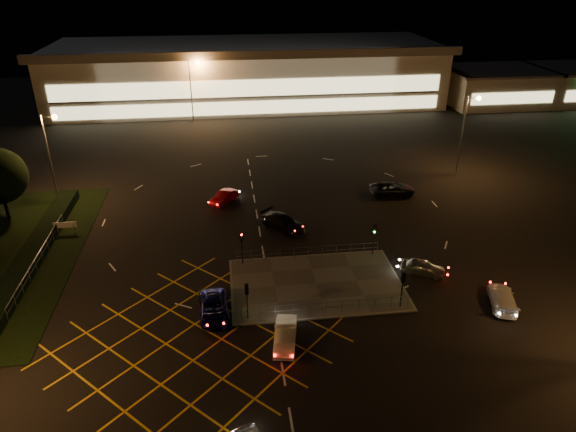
{
  "coord_description": "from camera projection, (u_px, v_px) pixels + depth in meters",
  "views": [
    {
      "loc": [
        -4.97,
        -37.52,
        24.65
      ],
      "look_at": [
        0.78,
        7.15,
        2.0
      ],
      "focal_mm": 32.0,
      "sensor_mm": 36.0,
      "label": 1
    }
  ],
  "objects": [
    {
      "name": "ground",
      "position": [
        290.0,
        273.0,
        44.89
      ],
      "size": [
        180.0,
        180.0,
        0.0
      ],
      "primitive_type": "plane",
      "color": "black",
      "rests_on": "ground"
    },
    {
      "name": "pedestrian_island",
      "position": [
        316.0,
        284.0,
        43.31
      ],
      "size": [
        14.0,
        9.0,
        0.12
      ],
      "primitive_type": "cube",
      "color": "#4C4944",
      "rests_on": "ground"
    },
    {
      "name": "hedge",
      "position": [
        35.0,
        251.0,
        47.36
      ],
      "size": [
        2.0,
        26.0,
        1.0
      ],
      "primitive_type": "cube",
      "color": "black",
      "rests_on": "ground"
    },
    {
      "name": "supermarket",
      "position": [
        247.0,
        72.0,
        97.4
      ],
      "size": [
        72.0,
        26.5,
        10.5
      ],
      "color": "beige",
      "rests_on": "ground"
    },
    {
      "name": "retail_unit_a",
      "position": [
        494.0,
        86.0,
        96.51
      ],
      "size": [
        18.8,
        14.8,
        6.35
      ],
      "color": "beige",
      "rests_on": "ground"
    },
    {
      "name": "retail_unit_b",
      "position": [
        573.0,
        83.0,
        98.31
      ],
      "size": [
        14.8,
        14.8,
        6.35
      ],
      "color": "beige",
      "rests_on": "ground"
    },
    {
      "name": "streetlight_nw",
      "position": [
        51.0,
        146.0,
        55.2
      ],
      "size": [
        1.78,
        0.56,
        10.03
      ],
      "color": "slate",
      "rests_on": "ground"
    },
    {
      "name": "streetlight_ne",
      "position": [
        467.0,
        125.0,
        62.44
      ],
      "size": [
        1.78,
        0.56,
        10.03
      ],
      "color": "slate",
      "rests_on": "ground"
    },
    {
      "name": "streetlight_far_left",
      "position": [
        193.0,
        83.0,
        83.38
      ],
      "size": [
        1.78,
        0.56,
        10.03
      ],
      "color": "slate",
      "rests_on": "ground"
    },
    {
      "name": "streetlight_far_right",
      "position": [
        425.0,
        74.0,
        89.71
      ],
      "size": [
        1.78,
        0.56,
        10.03
      ],
      "color": "slate",
      "rests_on": "ground"
    },
    {
      "name": "signal_sw",
      "position": [
        247.0,
        294.0,
        38.06
      ],
      "size": [
        0.28,
        0.3,
        3.15
      ],
      "rotation": [
        0.0,
        0.0,
        3.14
      ],
      "color": "black",
      "rests_on": "pedestrian_island"
    },
    {
      "name": "signal_se",
      "position": [
        403.0,
        282.0,
        39.42
      ],
      "size": [
        0.28,
        0.3,
        3.15
      ],
      "rotation": [
        0.0,
        0.0,
        3.14
      ],
      "color": "black",
      "rests_on": "pedestrian_island"
    },
    {
      "name": "signal_nw",
      "position": [
        242.0,
        241.0,
        45.13
      ],
      "size": [
        0.28,
        0.3,
        3.15
      ],
      "color": "black",
      "rests_on": "pedestrian_island"
    },
    {
      "name": "signal_ne",
      "position": [
        374.0,
        233.0,
        46.5
      ],
      "size": [
        0.28,
        0.3,
        3.15
      ],
      "color": "black",
      "rests_on": "pedestrian_island"
    },
    {
      "name": "car_queue_white",
      "position": [
        285.0,
        335.0,
        36.43
      ],
      "size": [
        2.2,
        4.4,
        1.38
      ],
      "primitive_type": "imported",
      "rotation": [
        0.0,
        0.0,
        6.1
      ],
      "color": "silver",
      "rests_on": "ground"
    },
    {
      "name": "car_left_blue",
      "position": [
        214.0,
        308.0,
        39.39
      ],
      "size": [
        2.43,
        4.82,
        1.31
      ],
      "primitive_type": "imported",
      "rotation": [
        0.0,
        0.0,
        0.06
      ],
      "color": "#0B0C47",
      "rests_on": "ground"
    },
    {
      "name": "car_far_dkgrey",
      "position": [
        283.0,
        222.0,
        51.98
      ],
      "size": [
        4.86,
        5.13,
        1.46
      ],
      "primitive_type": "imported",
      "rotation": [
        0.0,
        0.0,
        0.72
      ],
      "color": "black",
      "rests_on": "ground"
    },
    {
      "name": "car_right_silver",
      "position": [
        423.0,
        267.0,
        44.55
      ],
      "size": [
        4.09,
        3.08,
        1.3
      ],
      "primitive_type": "imported",
      "rotation": [
        0.0,
        0.0,
        1.1
      ],
      "color": "#B2B4BA",
      "rests_on": "ground"
    },
    {
      "name": "car_circ_red",
      "position": [
        224.0,
        197.0,
        57.68
      ],
      "size": [
        3.45,
        3.96,
        1.29
      ],
      "primitive_type": "imported",
      "rotation": [
        0.0,
        0.0,
        5.64
      ],
      "color": "#9D0B15",
      "rests_on": "ground"
    },
    {
      "name": "car_east_grey",
      "position": [
        392.0,
        189.0,
        59.56
      ],
      "size": [
        5.27,
        2.57,
        1.44
      ],
      "primitive_type": "imported",
      "rotation": [
        0.0,
        0.0,
        1.54
      ],
      "color": "black",
      "rests_on": "ground"
    },
    {
      "name": "car_approach_white",
      "position": [
        503.0,
        298.0,
        40.49
      ],
      "size": [
        3.13,
        4.87,
        1.31
      ],
      "primitive_type": "imported",
      "rotation": [
        0.0,
        0.0,
        2.83
      ],
      "color": "#B9B9B9",
      "rests_on": "ground"
    }
  ]
}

